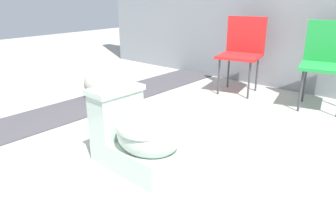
% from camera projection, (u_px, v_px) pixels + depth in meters
% --- Properties ---
extents(ground_plane, '(14.00, 14.00, 0.00)m').
position_uv_depth(ground_plane, '(148.00, 172.00, 2.11)').
color(ground_plane, '#A8A59E').
extents(gravel_strip, '(0.56, 8.00, 0.01)m').
position_uv_depth(gravel_strip, '(84.00, 106.00, 3.31)').
color(gravel_strip, '#423F44').
rests_on(gravel_strip, ground).
extents(toilet, '(0.65, 0.40, 0.52)m').
position_uv_depth(toilet, '(138.00, 136.00, 2.11)').
color(toilet, '#B2C6B7').
rests_on(toilet, ground).
extents(folding_chair_left, '(0.53, 0.53, 0.83)m').
position_uv_depth(folding_chair_left, '(243.00, 47.00, 3.68)').
color(folding_chair_left, red).
rests_on(folding_chair_left, ground).
extents(folding_chair_middle, '(0.53, 0.53, 0.83)m').
position_uv_depth(folding_chair_middle, '(327.00, 56.00, 3.16)').
color(folding_chair_middle, '#1E8C38').
rests_on(folding_chair_middle, ground).
extents(boulder_near, '(0.62, 0.60, 0.34)m').
position_uv_depth(boulder_near, '(106.00, 84.00, 3.51)').
color(boulder_near, '#ADA899').
rests_on(boulder_near, ground).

